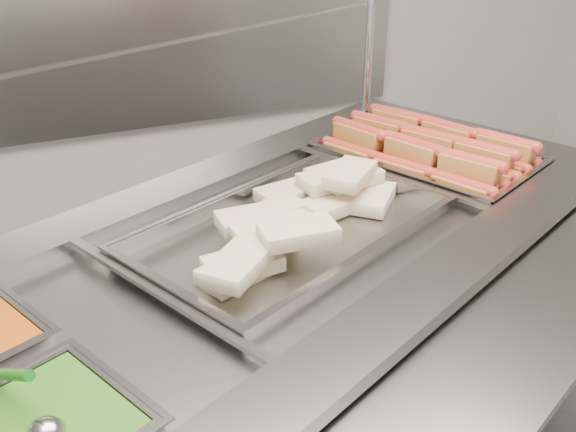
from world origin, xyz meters
name	(u,v)px	position (x,y,z in m)	size (l,w,h in m)	color
back_panel	(112,7)	(0.00, 2.45, 1.20)	(3.00, 0.04, 1.20)	gray
steam_counter	(274,394)	(0.00, 0.49, 0.49)	(2.25, 1.67, 0.98)	slate
tray_rail	(492,356)	(0.23, -0.02, 0.93)	(1.91, 1.14, 0.06)	gray
sneeze_guard	(194,45)	(-0.10, 0.70, 1.38)	(1.78, 1.03, 0.48)	silver
pan_hotdogs	(426,167)	(0.62, 0.77, 0.94)	(0.59, 0.70, 0.11)	gray
pan_wraps	(291,234)	(0.06, 0.51, 0.95)	(0.86, 0.70, 0.08)	gray
hotdogs_in_buns	(428,151)	(0.62, 0.76, 0.99)	(0.53, 0.64, 0.13)	#955D1F
tortilla_wraps	(305,211)	(0.11, 0.53, 0.99)	(0.64, 0.49, 0.10)	tan
serving_spoon	(40,424)	(-0.55, 0.06, 0.99)	(0.11, 0.19, 0.15)	#A8A7AC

